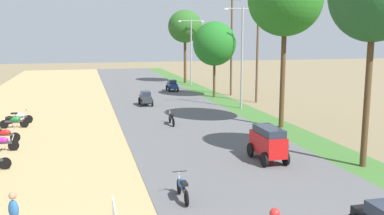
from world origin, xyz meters
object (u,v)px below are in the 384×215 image
at_px(parked_motorbike_sixth, 14,121).
at_px(median_tree_third, 215,44).
at_px(motorbike_ahead_third, 172,117).
at_px(streetlamp_mid, 191,48).
at_px(car_hatchback_blue, 172,85).
at_px(utility_pole_far, 232,44).
at_px(car_hatchback_charcoal, 146,98).
at_px(median_tree_fourth, 185,27).
at_px(motorbike_ahead_second, 182,186).
at_px(streetlamp_near, 242,51).
at_px(parked_motorbike_fifth, 4,134).
at_px(parked_motorbike_seventh, 19,116).
at_px(parked_motorbike_fourth, 1,142).
at_px(utility_pole_near, 257,47).
at_px(car_van_red, 268,142).

distance_m(parked_motorbike_sixth, median_tree_third, 20.23).
xyz_separation_m(parked_motorbike_sixth, motorbike_ahead_third, (10.11, -1.49, 0.02)).
xyz_separation_m(streetlamp_mid, car_hatchback_blue, (-3.35, -4.96, -3.81)).
bearing_deg(utility_pole_far, car_hatchback_charcoal, -153.43).
height_order(parked_motorbike_sixth, streetlamp_mid, streetlamp_mid).
distance_m(median_tree_fourth, car_hatchback_charcoal, 19.18).
bearing_deg(motorbike_ahead_third, car_hatchback_blue, 78.39).
distance_m(median_tree_third, motorbike_ahead_second, 27.05).
bearing_deg(car_hatchback_blue, car_hatchback_charcoal, -114.98).
height_order(median_tree_third, streetlamp_near, streetlamp_near).
xyz_separation_m(median_tree_third, motorbike_ahead_third, (-6.62, -11.86, -4.66)).
height_order(parked_motorbike_fifth, parked_motorbike_seventh, same).
xyz_separation_m(car_hatchback_blue, motorbike_ahead_third, (-3.56, -17.33, -0.17)).
distance_m(parked_motorbike_fourth, median_tree_third, 23.69).
bearing_deg(utility_pole_near, car_hatchback_blue, 122.98).
relative_size(utility_pole_far, car_hatchback_blue, 4.99).
xyz_separation_m(utility_pole_near, car_hatchback_charcoal, (-10.05, 0.32, -4.21)).
relative_size(streetlamp_near, car_hatchback_charcoal, 4.10).
height_order(parked_motorbike_seventh, streetlamp_near, streetlamp_near).
bearing_deg(median_tree_fourth, motorbike_ahead_third, -105.23).
bearing_deg(streetlamp_near, car_hatchback_charcoal, 156.08).
height_order(median_tree_third, car_van_red, median_tree_third).
bearing_deg(car_van_red, motorbike_ahead_third, 106.37).
height_order(median_tree_fourth, car_hatchback_charcoal, median_tree_fourth).
height_order(utility_pole_near, car_van_red, utility_pole_near).
bearing_deg(streetlamp_mid, median_tree_third, -91.60).
relative_size(parked_motorbike_fourth, utility_pole_far, 0.18).
relative_size(streetlamp_mid, car_hatchback_charcoal, 3.89).
distance_m(parked_motorbike_sixth, motorbike_ahead_second, 16.70).
bearing_deg(motorbike_ahead_second, parked_motorbike_seventh, 115.48).
height_order(median_tree_third, motorbike_ahead_third, median_tree_third).
xyz_separation_m(utility_pole_near, car_hatchback_blue, (-5.94, 9.15, -4.21)).
bearing_deg(parked_motorbike_sixth, streetlamp_near, 12.26).
height_order(parked_motorbike_fifth, streetlamp_mid, streetlamp_mid).
bearing_deg(streetlamp_near, car_van_red, -105.75).
bearing_deg(motorbike_ahead_third, median_tree_third, 60.82).
height_order(parked_motorbike_fourth, median_tree_third, median_tree_third).
relative_size(streetlamp_mid, utility_pole_near, 0.82).
relative_size(parked_motorbike_fourth, utility_pole_near, 0.19).
relative_size(median_tree_third, utility_pole_near, 0.76).
relative_size(car_hatchback_blue, motorbike_ahead_third, 1.11).
bearing_deg(car_hatchback_blue, median_tree_third, -60.76).
xyz_separation_m(utility_pole_far, motorbike_ahead_third, (-8.80, -13.18, -4.62)).
bearing_deg(parked_motorbike_fourth, parked_motorbike_seventh, 90.70).
bearing_deg(motorbike_ahead_third, car_van_red, -73.63).
bearing_deg(median_tree_fourth, car_hatchback_blue, -112.90).
bearing_deg(utility_pole_far, parked_motorbike_fourth, -136.74).
bearing_deg(car_hatchback_charcoal, streetlamp_mid, 61.58).
xyz_separation_m(parked_motorbike_fifth, median_tree_fourth, (16.93, 27.54, 6.53)).
distance_m(parked_motorbike_fourth, car_hatchback_blue, 25.61).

